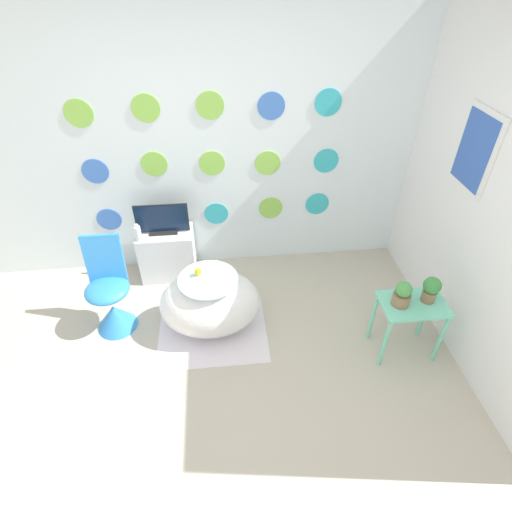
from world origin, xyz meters
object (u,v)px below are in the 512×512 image
object	(u,v)px
tv	(162,220)
potted_plant_left	(402,294)
chair	(112,302)
vase	(138,233)
potted_plant_right	(431,289)
bathtub	(210,303)

from	to	relation	value
tv	potted_plant_left	bearing A→B (deg)	-32.39
chair	vase	size ratio (longest dim) A/B	5.08
potted_plant_right	potted_plant_left	bearing A→B (deg)	-175.94
potted_plant_right	bathtub	bearing A→B (deg)	166.99
bathtub	potted_plant_right	distance (m)	1.77
tv	potted_plant_right	world-z (taller)	tv
potted_plant_left	potted_plant_right	xyz separation A→B (m)	(0.23, 0.02, 0.02)
potted_plant_right	vase	bearing A→B (deg)	155.39
bathtub	potted_plant_right	size ratio (longest dim) A/B	3.91
tv	potted_plant_right	distance (m)	2.41
chair	potted_plant_right	bearing A→B (deg)	-11.23
tv	potted_plant_right	xyz separation A→B (m)	(2.10, -1.17, -0.00)
tv	vase	xyz separation A→B (m)	(-0.22, -0.11, -0.06)
chair	potted_plant_left	xyz separation A→B (m)	(2.31, -0.52, 0.36)
bathtub	vase	xyz separation A→B (m)	(-0.64, 0.68, 0.31)
bathtub	chair	bearing A→B (deg)	172.37
tv	potted_plant_left	xyz separation A→B (m)	(1.88, -1.19, -0.02)
bathtub	chair	world-z (taller)	chair
vase	potted_plant_right	bearing A→B (deg)	-24.61
chair	tv	bearing A→B (deg)	57.45
tv	vase	world-z (taller)	tv
bathtub	vase	size ratio (longest dim) A/B	4.94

